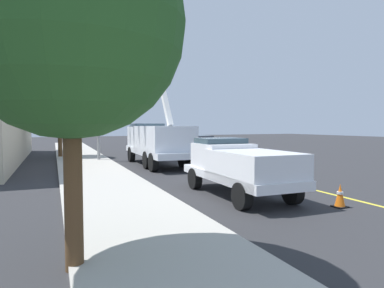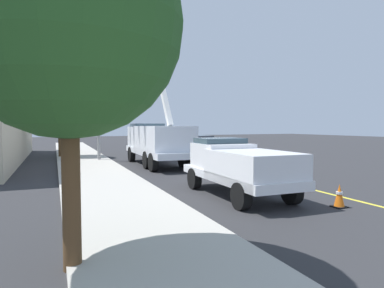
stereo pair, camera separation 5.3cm
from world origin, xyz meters
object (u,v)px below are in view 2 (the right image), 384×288
Objects in this scene: traffic_signal_mast at (101,84)px; utility_bucket_truck at (157,140)px; passing_minivan at (197,144)px; traffic_cone_leading at (339,196)px; service_pickup_truck at (238,165)px; traffic_cone_mid_rear at (173,154)px; traffic_cone_mid_front at (217,166)px.

utility_bucket_truck is at bearing -127.93° from traffic_signal_mast.
utility_bucket_truck is 1.08× the size of traffic_signal_mast.
passing_minivan is 6.65× the size of traffic_cone_leading.
traffic_signal_mast reaches higher than service_pickup_truck.
traffic_signal_mast reaches higher than traffic_cone_mid_rear.
traffic_cone_mid_rear is 0.10× the size of traffic_signal_mast.
utility_bucket_truck is 10.41m from service_pickup_truck.
traffic_cone_mid_front is 9.92m from traffic_signal_mast.
utility_bucket_truck reaches higher than passing_minivan.
service_pickup_truck is at bearing 34.81° from traffic_cone_leading.
traffic_cone_mid_rear is (-2.67, 3.35, -0.61)m from passing_minivan.
traffic_cone_mid_front is 7.93m from traffic_cone_mid_rear.
utility_bucket_truck is 1.46× the size of service_pickup_truck.
service_pickup_truck is 6.16m from traffic_cone_mid_front.
utility_bucket_truck is at bearing -2.70° from service_pickup_truck.
traffic_signal_mast reaches higher than traffic_cone_leading.
utility_bucket_truck is at bearing 20.71° from traffic_cone_mid_front.
traffic_cone_mid_rear reaches higher than traffic_cone_leading.
traffic_signal_mast is (-0.80, 5.43, 4.93)m from traffic_cone_mid_rear.
utility_bucket_truck reaches higher than traffic_cone_mid_rear.
traffic_cone_leading is at bearing -145.19° from service_pickup_truck.
traffic_signal_mast is at bearing 16.20° from traffic_cone_leading.
traffic_cone_mid_front is at bearing 175.88° from traffic_cone_mid_rear.
traffic_cone_mid_rear is at bearing -3.16° from traffic_cone_leading.
traffic_cone_mid_rear is at bearing 128.53° from passing_minivan.
service_pickup_truck reaches higher than traffic_cone_mid_front.
traffic_cone_leading is at bearing -163.80° from traffic_signal_mast.
traffic_cone_mid_front is at bearing -145.66° from traffic_signal_mast.
traffic_cone_mid_rear is at bearing -81.60° from traffic_signal_mast.
traffic_signal_mast is (15.57, 4.52, 4.94)m from traffic_cone_leading.
utility_bucket_truck is at bearing 135.81° from passing_minivan.
passing_minivan is at bearing -12.60° from traffic_cone_leading.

